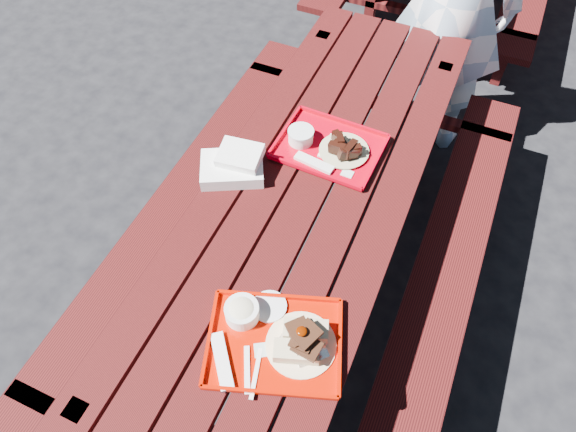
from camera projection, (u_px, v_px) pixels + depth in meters
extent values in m
plane|color=black|center=(300.00, 292.00, 2.49)|extent=(60.00, 60.00, 0.00)
cube|color=#410D0C|center=(232.00, 176.00, 1.97)|extent=(0.14, 2.40, 0.04)
cube|color=#410D0C|center=(268.00, 188.00, 1.94)|extent=(0.14, 2.40, 0.04)
cube|color=#410D0C|center=(304.00, 200.00, 1.90)|extent=(0.14, 2.40, 0.04)
cube|color=#410D0C|center=(342.00, 213.00, 1.87)|extent=(0.14, 2.40, 0.04)
cube|color=#410D0C|center=(382.00, 227.00, 1.83)|extent=(0.14, 2.40, 0.04)
cube|color=#410D0C|center=(182.00, 201.00, 2.28)|extent=(0.25, 2.40, 0.04)
cube|color=#410D0C|center=(82.00, 390.00, 2.01)|extent=(0.06, 0.06, 0.42)
cube|color=#410D0C|center=(264.00, 117.00, 2.91)|extent=(0.06, 0.06, 0.42)
cube|color=#410D0C|center=(439.00, 294.00, 2.01)|extent=(0.25, 2.40, 0.04)
cube|color=#410D0C|center=(468.00, 180.00, 2.64)|extent=(0.06, 0.06, 0.42)
cube|color=#410D0C|center=(319.00, 95.00, 2.78)|extent=(0.06, 0.06, 0.75)
cube|color=#410D0C|center=(428.00, 126.00, 2.64)|extent=(0.06, 0.06, 0.75)
cube|color=#410D0C|center=(373.00, 102.00, 2.66)|extent=(1.40, 0.06, 0.04)
cube|color=#410D0C|center=(334.00, 14.00, 3.52)|extent=(0.06, 0.06, 0.42)
cube|color=#410D0C|center=(505.00, 56.00, 3.24)|extent=(0.06, 0.06, 0.42)
cube|color=#410D0C|center=(370.00, 10.00, 3.25)|extent=(0.06, 0.06, 0.75)
cube|color=#410D0C|center=(464.00, 33.00, 3.11)|extent=(0.06, 0.06, 0.75)
cube|color=#410D0C|center=(418.00, 13.00, 3.14)|extent=(1.40, 0.06, 0.04)
cube|color=#B40F00|center=(274.00, 343.00, 1.55)|extent=(0.47, 0.41, 0.01)
cube|color=#B40F00|center=(279.00, 296.00, 1.63)|extent=(0.37, 0.14, 0.02)
cube|color=#B40F00|center=(269.00, 393.00, 1.45)|extent=(0.37, 0.14, 0.02)
cube|color=#B40F00|center=(340.00, 347.00, 1.53)|extent=(0.11, 0.29, 0.02)
cube|color=#B40F00|center=(210.00, 337.00, 1.55)|extent=(0.11, 0.29, 0.02)
cylinder|color=beige|center=(301.00, 344.00, 1.54)|extent=(0.21, 0.21, 0.01)
cube|color=#D0BB8F|center=(296.00, 351.00, 1.50)|extent=(0.15, 0.10, 0.04)
cube|color=#D0BB8F|center=(306.00, 330.00, 1.53)|extent=(0.15, 0.10, 0.04)
ellipsoid|color=#491200|center=(302.00, 330.00, 1.45)|extent=(0.03, 0.03, 0.01)
cylinder|color=white|center=(242.00, 312.00, 1.57)|extent=(0.11, 0.11, 0.05)
ellipsoid|color=beige|center=(242.00, 310.00, 1.56)|extent=(0.09, 0.09, 0.04)
cylinder|color=silver|center=(269.00, 306.00, 1.61)|extent=(0.11, 0.11, 0.01)
cube|color=white|center=(222.00, 361.00, 1.50)|extent=(0.14, 0.16, 0.01)
cube|color=white|center=(247.00, 370.00, 1.49)|extent=(0.08, 0.13, 0.01)
cube|color=white|center=(256.00, 373.00, 1.49)|extent=(0.05, 0.15, 0.00)
cube|color=silver|center=(262.00, 350.00, 1.53)|extent=(0.06, 0.06, 0.00)
cube|color=#B20011|center=(329.00, 148.00, 2.03)|extent=(0.40, 0.32, 0.01)
cube|color=#B20011|center=(344.00, 122.00, 2.09)|extent=(0.39, 0.02, 0.02)
cube|color=#B20011|center=(314.00, 172.00, 1.93)|extent=(0.39, 0.02, 0.02)
cube|color=#B20011|center=(376.00, 162.00, 1.96)|extent=(0.02, 0.30, 0.02)
cube|color=#B20011|center=(285.00, 130.00, 2.06)|extent=(0.02, 0.30, 0.02)
cube|color=white|center=(340.00, 150.00, 2.01)|extent=(0.14, 0.14, 0.01)
cylinder|color=tan|center=(344.00, 150.00, 2.00)|extent=(0.20, 0.20, 0.01)
cylinder|color=silver|center=(301.00, 137.00, 2.02)|extent=(0.10, 0.10, 0.05)
cylinder|color=silver|center=(301.00, 131.00, 2.00)|extent=(0.10, 0.10, 0.01)
cube|color=white|center=(314.00, 163.00, 1.96)|extent=(0.16, 0.06, 0.01)
cube|color=silver|center=(347.00, 173.00, 1.94)|extent=(0.05, 0.04, 0.00)
cube|color=white|center=(232.00, 168.00, 1.93)|extent=(0.28, 0.26, 0.05)
cube|color=white|center=(240.00, 156.00, 1.91)|extent=(0.17, 0.15, 0.04)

